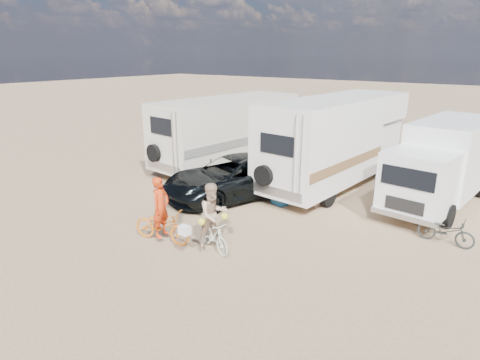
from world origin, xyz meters
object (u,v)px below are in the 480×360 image
Objects in this scene: crate at (314,201)px; bike_parked at (446,231)px; rider_man at (161,213)px; cooler at (280,199)px; bike_man at (162,226)px; bike_woman at (214,235)px; rv_main at (335,142)px; box_truck at (442,165)px; rv_left at (227,133)px; dark_suv at (234,177)px; rider_woman at (213,221)px.

bike_parked is at bearing -7.16° from crate.
rider_man is 4.76m from cooler.
crate is (2.23, 5.15, -0.30)m from bike_man.
bike_woman is 2.75× the size of cooler.
box_truck is at bearing 5.97° from rv_main.
cooler is (-5.39, -0.04, -0.19)m from bike_parked.
rv_main is 14.79× the size of cooler.
bike_man is at bearing -59.00° from rv_left.
rv_main is 3.15m from crate.
bike_woman is 0.97× the size of bike_parked.
box_truck is 5.76m from cooler.
bike_parked is at bearing -10.06° from rv_left.
box_truck is 14.46× the size of crate.
rv_left is 4.11× the size of bike_man.
dark_suv reaches higher than bike_man.
bike_parked is at bearing -65.46° from rider_man.
box_truck is at bearing 17.93° from bike_parked.
box_truck is 4.62m from crate.
bike_woman is at bearing -84.39° from rider_man.
bike_man is 1.24× the size of bike_woman.
rider_woman is (1.54, 0.44, 0.39)m from bike_man.
dark_suv is at bearing -154.30° from cooler.
rv_left is 4.29× the size of rider_woman.
bike_man is 4.72m from cooler.
dark_suv is at bearing -119.38° from rv_main.
rider_woman is 4.18m from cooler.
rider_woman reaches higher than rider_man.
dark_suv reaches higher than bike_parked.
cooler is at bearing 26.33° from rider_woman.
bike_woman is 1.66m from rider_man.
rider_woman is 4.80m from crate.
rider_woman is at bearing -84.39° from bike_man.
rv_main is 7.44m from rider_woman.
box_truck is at bearing -46.30° from bike_man.
rider_woman is (0.00, 0.00, 0.43)m from bike_woman.
bike_parked reaches higher than crate.
bike_man is at bearing -113.46° from crate.
rider_woman is 3.93× the size of crate.
rv_main is 4.34× the size of bike_man.
rv_main reaches higher than rider_man.
cooler reaches higher than crate.
rv_main is 7.51m from bike_woman.
cooler is at bearing 27.95° from dark_suv.
bike_man reaches higher than cooler.
rv_main is 1.06× the size of rv_left.
box_truck is at bearing 38.29° from crate.
box_truck is 8.56m from rider_woman.
rv_left is at bearing 157.40° from crate.
rv_main reaches higher than bike_woman.
rv_main reaches higher than dark_suv.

